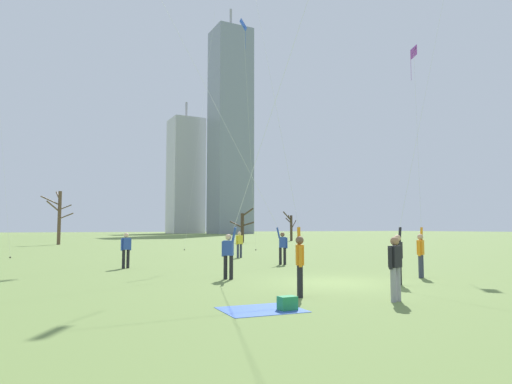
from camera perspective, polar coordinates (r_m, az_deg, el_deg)
ground_plane at (r=15.82m, az=10.13°, el=-11.16°), size 400.00×400.00×0.00m
kite_flyer_midfield_right_green at (r=14.86m, az=3.43°, el=3.52°), size 5.18×13.23×17.94m
kite_flyer_midfield_center_white at (r=17.77m, az=19.44°, el=4.10°), size 11.68×5.83×20.89m
kite_flyer_foreground_right_yellow at (r=16.44m, az=0.48°, el=4.65°), size 4.79×4.12×17.99m
kite_flyer_far_back_red at (r=23.08m, az=0.94°, el=-1.99°), size 8.13×4.84×19.01m
kite_flyer_midfield_left_purple at (r=19.13m, az=19.85°, el=-2.99°), size 7.17×6.53×12.41m
bystander_far_off_by_trees at (r=28.29m, az=-2.10°, el=-6.44°), size 0.51×0.24×1.62m
bystander_watching_nearby at (r=12.10m, az=17.10°, el=-8.79°), size 0.49×0.28×1.62m
bystander_strolling_midfield at (r=21.79m, az=-16.02°, el=-6.83°), size 0.50×0.28×1.62m
distant_kite_drifting_right_orange at (r=48.28m, az=-5.11°, el=22.28°), size 5.20×4.44×28.22m
distant_kite_low_near_trees_blue at (r=36.24m, az=-1.45°, el=17.96°), size 3.43×3.99×17.68m
picnic_spot at (r=10.52m, az=2.57°, el=-14.10°), size 1.90×1.53×0.31m
bare_tree_leftmost at (r=65.14m, az=4.40°, el=-4.30°), size 2.73×1.59×4.21m
bare_tree_rightmost at (r=54.89m, az=-23.53°, el=-2.71°), size 3.36×2.51×5.97m
bare_tree_far_right_edge at (r=57.59m, az=-1.67°, el=-4.27°), size 2.61×2.93×4.34m
skyline_squat_block at (r=150.14m, az=-3.25°, el=7.73°), size 11.94×11.13×74.98m
skyline_short_annex at (r=158.13m, az=-8.84°, el=2.01°), size 10.77×10.86×45.60m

